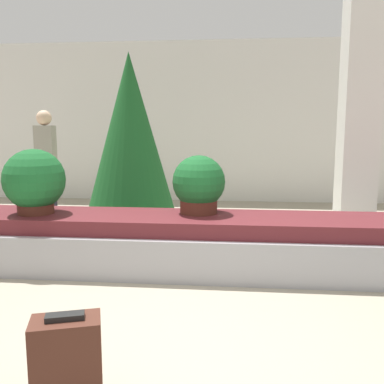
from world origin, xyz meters
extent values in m
plane|color=#9E937F|center=(0.00, 0.00, 0.00)|extent=(18.00, 18.00, 0.00)
cube|color=silver|center=(0.00, 6.05, 1.60)|extent=(18.00, 0.06, 3.20)
cube|color=#9E9EA3|center=(0.00, 1.69, 0.21)|extent=(8.41, 0.97, 0.42)
cube|color=#5B1E23|center=(0.00, 1.69, 0.50)|extent=(8.08, 0.81, 0.16)
cube|color=silver|center=(2.08, 3.30, 1.60)|extent=(0.46, 0.46, 3.20)
cube|color=#472319|center=(-0.45, -0.61, 0.24)|extent=(0.42, 0.32, 0.49)
cube|color=black|center=(-0.45, -0.61, 0.50)|extent=(0.22, 0.14, 0.03)
cylinder|color=#4C2319|center=(0.06, 1.84, 0.67)|extent=(0.40, 0.40, 0.18)
sphere|color=#195B28|center=(0.06, 1.84, 0.92)|extent=(0.57, 0.57, 0.57)
cylinder|color=#4C2319|center=(-1.68, 1.64, 0.67)|extent=(0.38, 0.38, 0.19)
sphere|color=#195B28|center=(-1.68, 1.64, 0.95)|extent=(0.65, 0.65, 0.65)
cylinder|color=#282833|center=(-2.79, 4.17, 0.43)|extent=(0.11, 0.11, 0.85)
cylinder|color=#282833|center=(-2.59, 4.17, 0.43)|extent=(0.11, 0.11, 0.85)
cube|color=gray|center=(-2.69, 4.17, 1.19)|extent=(0.33, 0.20, 0.67)
sphere|color=beige|center=(-2.69, 4.17, 1.65)|extent=(0.25, 0.25, 0.25)
cylinder|color=#4C331E|center=(-0.99, 3.11, 0.09)|extent=(0.16, 0.16, 0.18)
cone|color=#195623|center=(-0.99, 3.11, 1.34)|extent=(1.31, 1.31, 2.32)
camera|label=1|loc=(0.43, -2.67, 1.49)|focal=40.00mm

